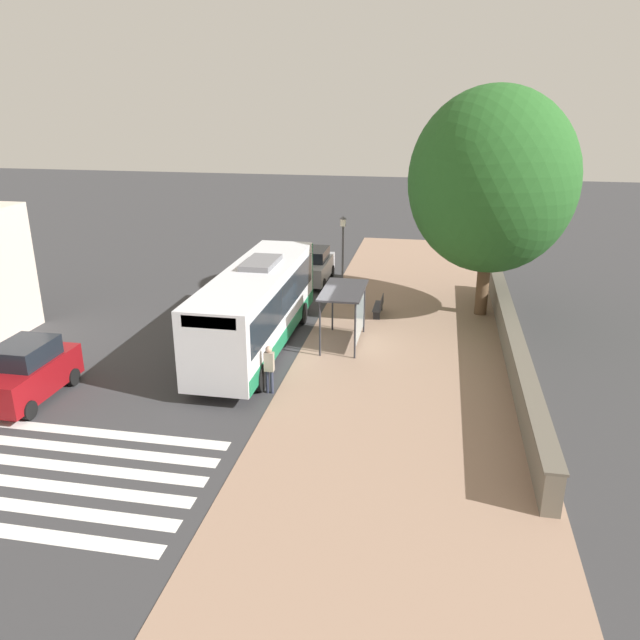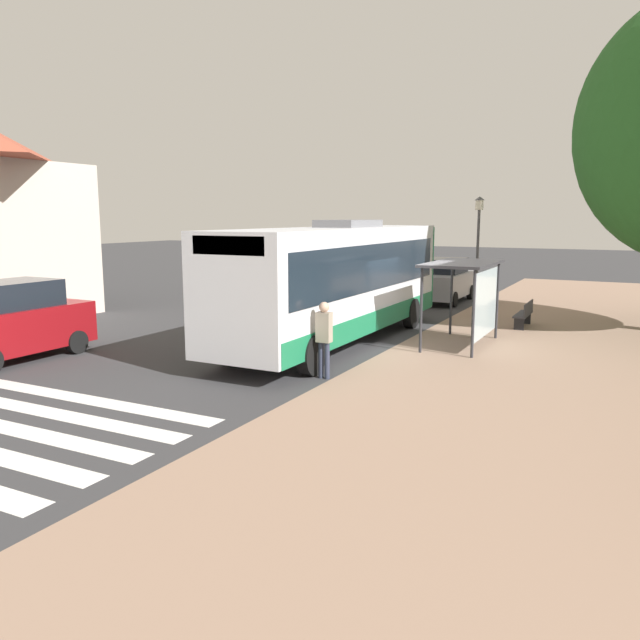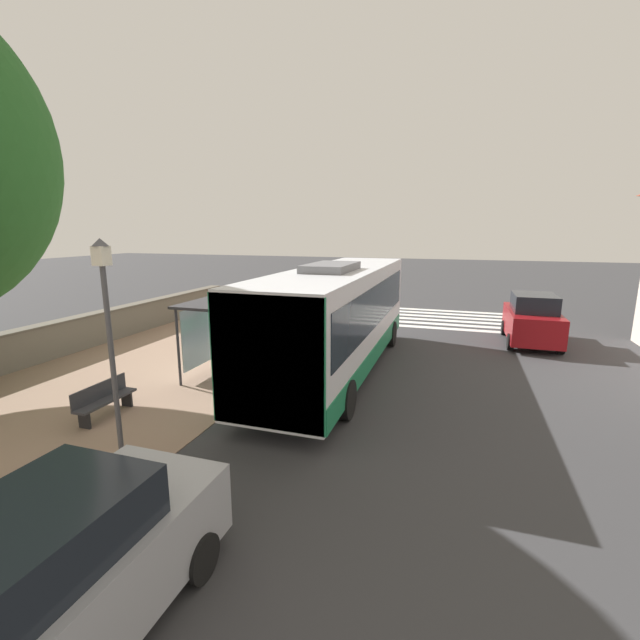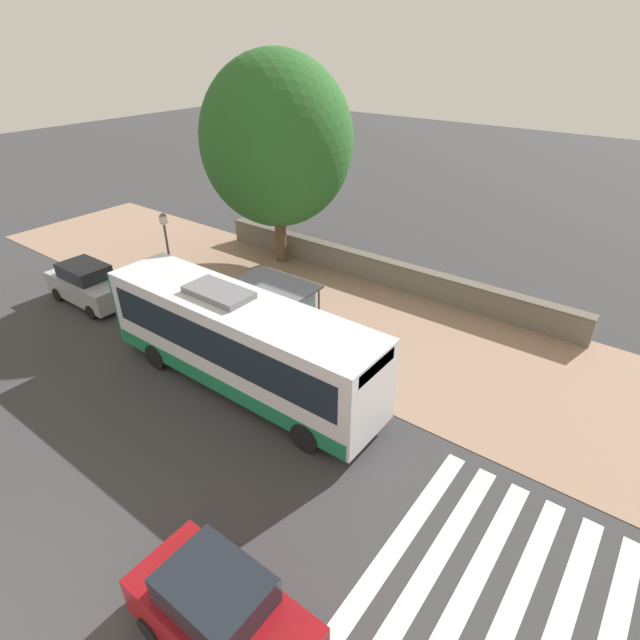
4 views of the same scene
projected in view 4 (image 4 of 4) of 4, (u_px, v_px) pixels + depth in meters
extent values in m
plane|color=#353538|center=(266.00, 357.00, 19.66)|extent=(120.00, 120.00, 0.00)
cube|color=#937560|center=(333.00, 313.00, 22.76)|extent=(9.00, 44.00, 0.02)
cube|color=silver|center=(380.00, 569.00, 11.93)|extent=(9.00, 0.50, 0.01)
cube|color=silver|center=(416.00, 592.00, 11.43)|extent=(9.00, 0.50, 0.01)
cube|color=silver|center=(455.00, 617.00, 10.94)|extent=(9.00, 0.50, 0.01)
cube|color=#6B6356|center=(380.00, 271.00, 25.25)|extent=(0.50, 20.00, 1.24)
cube|color=#5B5449|center=(380.00, 259.00, 24.92)|extent=(0.60, 20.00, 0.08)
cube|color=silver|center=(240.00, 340.00, 17.19)|extent=(2.50, 10.91, 2.96)
cube|color=black|center=(239.00, 330.00, 16.99)|extent=(2.54, 10.03, 1.30)
cube|color=#197247|center=(242.00, 368.00, 17.78)|extent=(2.54, 10.69, 0.59)
cube|color=#197247|center=(143.00, 296.00, 20.01)|extent=(2.54, 0.06, 2.84)
cube|color=black|center=(376.00, 367.00, 13.78)|extent=(1.87, 0.08, 0.41)
cube|color=slate|center=(218.00, 292.00, 16.81)|extent=(1.25, 2.40, 0.22)
cylinder|color=black|center=(349.00, 397.00, 16.73)|extent=(0.30, 1.00, 1.00)
cylinder|color=black|center=(306.00, 437.00, 15.11)|extent=(0.30, 1.00, 1.00)
cylinder|color=black|center=(204.00, 330.00, 20.47)|extent=(0.30, 1.00, 1.00)
cylinder|color=black|center=(157.00, 356.00, 18.85)|extent=(0.30, 1.00, 1.00)
cylinder|color=#2D2D33|center=(241.00, 306.00, 20.85)|extent=(0.08, 0.08, 2.36)
cylinder|color=#2D2D33|center=(297.00, 329.00, 19.27)|extent=(0.08, 0.08, 2.36)
cylinder|color=#2D2D33|center=(264.00, 294.00, 21.83)|extent=(0.08, 0.08, 2.36)
cylinder|color=#2D2D33|center=(319.00, 314.00, 20.26)|extent=(0.08, 0.08, 2.36)
cube|color=#2D2D33|center=(278.00, 283.00, 19.94)|extent=(1.73, 3.33, 0.08)
cube|color=silver|center=(290.00, 301.00, 20.97)|extent=(0.03, 2.73, 1.89)
cylinder|color=#2D3347|center=(360.00, 393.00, 17.03)|extent=(0.12, 0.12, 0.86)
cylinder|color=#2D3347|center=(357.00, 396.00, 16.92)|extent=(0.12, 0.12, 0.86)
cube|color=gray|center=(360.00, 376.00, 16.58)|extent=(0.34, 0.22, 0.70)
sphere|color=tan|center=(360.00, 364.00, 16.35)|extent=(0.24, 0.24, 0.24)
cube|color=#333338|center=(232.00, 290.00, 23.74)|extent=(0.40, 1.70, 0.06)
cube|color=#333338|center=(234.00, 285.00, 23.74)|extent=(0.04, 1.70, 0.40)
cube|color=black|center=(223.00, 291.00, 24.21)|extent=(0.32, 0.06, 0.45)
cube|color=black|center=(243.00, 298.00, 23.50)|extent=(0.32, 0.06, 0.45)
cylinder|color=#4C4C51|center=(177.00, 303.00, 23.42)|extent=(0.24, 0.24, 0.16)
cylinder|color=#4C4C51|center=(171.00, 266.00, 22.46)|extent=(0.10, 0.10, 3.96)
cube|color=silver|center=(163.00, 220.00, 21.38)|extent=(0.24, 0.24, 0.35)
pyramid|color=#4C4C51|center=(162.00, 214.00, 21.26)|extent=(0.28, 0.28, 0.14)
cylinder|color=brown|center=(280.00, 224.00, 26.85)|extent=(0.60, 0.60, 4.30)
ellipsoid|color=#265B23|center=(277.00, 142.00, 24.72)|extent=(7.61, 7.61, 8.37)
cube|color=#9EA0A8|center=(89.00, 287.00, 23.29)|extent=(1.83, 4.38, 1.00)
cube|color=black|center=(84.00, 271.00, 22.94)|extent=(1.56, 2.28, 0.62)
cylinder|color=black|center=(126.00, 298.00, 23.38)|extent=(0.22, 0.64, 0.64)
cylinder|color=black|center=(92.00, 312.00, 22.18)|extent=(0.22, 0.64, 0.64)
cylinder|color=black|center=(92.00, 282.00, 24.86)|extent=(0.22, 0.64, 0.64)
cylinder|color=black|center=(58.00, 294.00, 23.66)|extent=(0.22, 0.64, 0.64)
cube|color=maroon|center=(223.00, 619.00, 10.10)|extent=(1.86, 4.01, 1.11)
cube|color=black|center=(215.00, 590.00, 9.70)|extent=(1.58, 2.09, 0.69)
cylinder|color=black|center=(301.00, 637.00, 10.28)|extent=(0.22, 0.64, 0.64)
cylinder|color=black|center=(214.00, 566.00, 11.64)|extent=(0.22, 0.64, 0.64)
cylinder|color=black|center=(151.00, 629.00, 10.42)|extent=(0.22, 0.64, 0.64)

